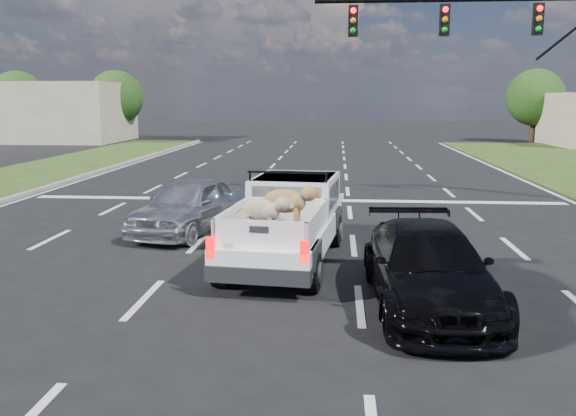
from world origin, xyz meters
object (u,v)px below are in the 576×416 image
(black_coupe, at_px, (428,268))
(silver_sedan, at_px, (190,205))
(traffic_signal, at_px, (529,49))
(pickup_truck, at_px, (287,220))

(black_coupe, bearing_deg, silver_sedan, 132.42)
(traffic_signal, relative_size, silver_sedan, 2.30)
(traffic_signal, relative_size, black_coupe, 2.11)
(silver_sedan, bearing_deg, pickup_truck, -28.64)
(traffic_signal, bearing_deg, pickup_truck, -130.63)
(pickup_truck, relative_size, silver_sedan, 1.26)
(traffic_signal, relative_size, pickup_truck, 1.83)
(pickup_truck, bearing_deg, silver_sedan, 142.49)
(pickup_truck, bearing_deg, black_coupe, -40.11)
(pickup_truck, height_order, silver_sedan, pickup_truck)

